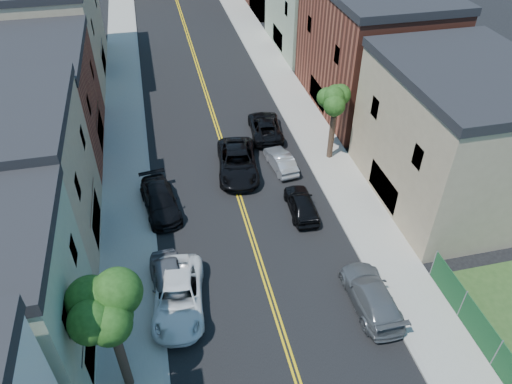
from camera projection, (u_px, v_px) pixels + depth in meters
sidewalk_left at (123, 117)px, 42.74m from camera, size 3.20×100.00×0.15m
sidewalk_right at (293, 99)px, 45.49m from camera, size 3.20×100.00×0.15m
curb_left at (143, 115)px, 43.04m from camera, size 0.30×100.00×0.15m
curb_right at (276, 101)px, 45.18m from camera, size 0.30×100.00×0.15m
bldg_left_tan_near at (4, 190)px, 27.50m from camera, size 9.00×10.00×9.00m
bldg_left_brick at (32, 107)px, 36.18m from camera, size 9.00×12.00×8.00m
bldg_left_tan_far at (49, 31)px, 46.36m from camera, size 9.00×16.00×9.50m
bldg_right_tan at (454, 140)px, 31.61m from camera, size 9.00×12.00×9.00m
bldg_right_brick at (369, 51)px, 41.95m from camera, size 9.00×14.00×10.00m
bldg_right_palegrn at (318, 9)px, 53.06m from camera, size 9.00×12.00×8.50m
tree_left_mid at (103, 296)px, 18.91m from camera, size 5.20×5.20×9.29m
tree_right_far at (337, 91)px, 34.34m from camera, size 4.40×4.40×8.03m
white_pickup at (178, 296)px, 26.13m from camera, size 3.41×6.17×1.64m
grey_car_left at (169, 283)px, 26.88m from camera, size 2.21×4.88×1.63m
black_car_left at (160, 200)px, 32.58m from camera, size 2.87×5.59×1.55m
grey_car_right at (371, 295)px, 26.24m from camera, size 2.25×5.40×1.56m
black_car_right at (301, 204)px, 32.38m from camera, size 1.93×4.37×1.46m
silver_car_right at (281, 161)px, 36.45m from camera, size 1.86×4.16×1.33m
dark_car_right_far at (265, 126)px, 40.20m from camera, size 3.06×5.67×1.51m
black_suv_lane at (238, 162)px, 35.93m from camera, size 3.67×6.59×1.74m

